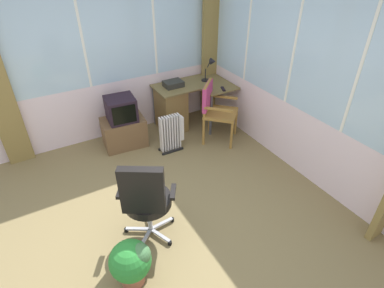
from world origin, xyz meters
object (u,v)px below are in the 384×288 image
at_px(paper_tray, 173,84).
at_px(space_heater, 172,133).
at_px(wooden_armchair, 213,105).
at_px(office_chair, 146,198).
at_px(desk_lamp, 211,66).
at_px(tv_on_stand, 123,125).
at_px(potted_plant, 132,262).
at_px(desk, 174,106).
at_px(tv_remote, 223,89).

xyz_separation_m(paper_tray, space_heater, (-0.36, -0.63, -0.48)).
bearing_deg(wooden_armchair, space_heater, 177.96).
bearing_deg(office_chair, space_heater, 54.83).
xyz_separation_m(desk_lamp, tv_on_stand, (-1.60, -0.03, -0.64)).
bearing_deg(office_chair, tv_on_stand, 77.95).
height_order(office_chair, potted_plant, office_chair).
height_order(desk_lamp, potted_plant, desk_lamp).
height_order(paper_tray, potted_plant, paper_tray).
relative_size(desk_lamp, potted_plant, 0.79).
distance_m(desk, tv_on_stand, 0.93).
distance_m(tv_remote, office_chair, 2.52).
xyz_separation_m(desk_lamp, tv_remote, (-0.02, -0.40, -0.25)).
distance_m(tv_on_stand, space_heater, 0.77).
xyz_separation_m(wooden_armchair, space_heater, (-0.71, 0.03, -0.31)).
bearing_deg(paper_tray, wooden_armchair, -62.13).
bearing_deg(office_chair, paper_tray, 56.41).
bearing_deg(tv_on_stand, paper_tray, 8.18).
bearing_deg(tv_remote, desk, 163.39).
distance_m(desk, wooden_armchair, 0.75).
xyz_separation_m(desk_lamp, paper_tray, (-0.65, 0.11, -0.22)).
xyz_separation_m(paper_tray, wooden_armchair, (0.35, -0.66, -0.18)).
distance_m(tv_on_stand, potted_plant, 2.43).
height_order(wooden_armchair, tv_on_stand, wooden_armchair).
distance_m(tv_remote, wooden_armchair, 0.35).
bearing_deg(potted_plant, space_heater, 53.78).
height_order(tv_remote, office_chair, office_chair).
distance_m(desk, tv_remote, 0.88).
xyz_separation_m(tv_on_stand, potted_plant, (-0.74, -2.31, -0.06)).
relative_size(desk_lamp, tv_remote, 2.66).
xyz_separation_m(office_chair, potted_plant, (-0.34, -0.40, -0.30)).
height_order(desk_lamp, tv_remote, desk_lamp).
distance_m(desk_lamp, tv_remote, 0.47).
bearing_deg(space_heater, potted_plant, -126.22).
distance_m(space_heater, potted_plant, 2.25).
bearing_deg(space_heater, desk, 60.20).
bearing_deg(space_heater, tv_on_stand, 139.67).
xyz_separation_m(desk, paper_tray, (0.02, 0.04, 0.39)).
relative_size(space_heater, potted_plant, 1.17).
height_order(desk, office_chair, office_chair).
relative_size(desk_lamp, tv_on_stand, 0.49).
bearing_deg(space_heater, paper_tray, 60.12).
xyz_separation_m(desk_lamp, potted_plant, (-2.34, -2.34, -0.70)).
relative_size(desk_lamp, paper_tray, 1.33).
distance_m(desk, potted_plant, 2.93).
bearing_deg(potted_plant, office_chair, 50.34).
bearing_deg(wooden_armchair, paper_tray, 117.87).
bearing_deg(desk_lamp, tv_remote, -93.09).
height_order(tv_on_stand, space_heater, tv_on_stand).
relative_size(tv_remote, potted_plant, 0.30).
distance_m(desk, space_heater, 0.69).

